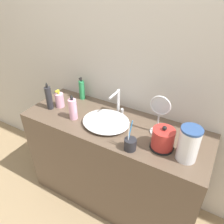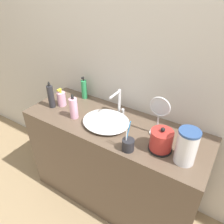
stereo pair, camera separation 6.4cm
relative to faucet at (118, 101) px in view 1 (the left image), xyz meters
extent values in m
plane|color=#997F5B|center=(0.04, -0.40, -0.96)|extent=(12.00, 12.00, 0.00)
cube|color=beige|center=(0.04, 0.14, 0.34)|extent=(6.00, 0.04, 2.60)
cube|color=brown|center=(0.04, -0.14, -0.54)|extent=(1.44, 0.52, 0.84)
ellipsoid|color=white|center=(0.00, -0.17, -0.09)|extent=(0.36, 0.32, 0.05)
cylinder|color=silver|center=(0.00, 0.02, -0.01)|extent=(0.02, 0.02, 0.20)
cylinder|color=silver|center=(0.00, -0.05, 0.08)|extent=(0.02, 0.14, 0.02)
cylinder|color=silver|center=(0.03, 0.02, -0.10)|extent=(0.02, 0.02, 0.04)
cylinder|color=black|center=(0.44, -0.22, -0.11)|extent=(0.15, 0.15, 0.01)
cylinder|color=#B22D28|center=(0.44, -0.22, -0.04)|extent=(0.14, 0.14, 0.14)
sphere|color=black|center=(0.44, -0.22, 0.04)|extent=(0.03, 0.03, 0.03)
cylinder|color=#232328|center=(0.27, -0.33, -0.08)|extent=(0.08, 0.08, 0.08)
cylinder|color=#338CE0|center=(0.26, -0.32, 0.01)|extent=(0.02, 0.03, 0.18)
cylinder|color=white|center=(0.26, -0.34, 0.00)|extent=(0.01, 0.02, 0.17)
cylinder|color=#2D9956|center=(-0.39, 0.06, -0.03)|extent=(0.05, 0.05, 0.17)
cylinder|color=black|center=(-0.39, 0.06, 0.07)|extent=(0.01, 0.01, 0.02)
cube|color=black|center=(-0.39, 0.05, 0.08)|extent=(0.01, 0.03, 0.01)
cylinder|color=#EAA8C6|center=(-0.26, -0.23, -0.03)|extent=(0.06, 0.06, 0.17)
cylinder|color=black|center=(-0.26, -0.23, 0.06)|extent=(0.02, 0.02, 0.02)
cone|color=black|center=(-0.26, -0.23, 0.08)|extent=(0.03, 0.03, 0.02)
cylinder|color=#EAA8C6|center=(-0.47, -0.15, -0.06)|extent=(0.07, 0.07, 0.12)
cylinder|color=gold|center=(-0.47, -0.15, 0.02)|extent=(0.02, 0.02, 0.02)
cube|color=gold|center=(-0.47, -0.16, 0.03)|extent=(0.02, 0.04, 0.01)
cylinder|color=#28282D|center=(-0.52, -0.21, -0.02)|extent=(0.05, 0.05, 0.19)
cylinder|color=black|center=(-0.52, -0.21, 0.09)|extent=(0.02, 0.02, 0.02)
cone|color=black|center=(-0.52, -0.21, 0.11)|extent=(0.02, 0.02, 0.02)
cylinder|color=silver|center=(0.36, -0.08, -0.11)|extent=(0.10, 0.10, 0.01)
cylinder|color=silver|center=(0.36, -0.08, -0.03)|extent=(0.01, 0.01, 0.15)
torus|color=silver|center=(0.36, -0.08, 0.11)|extent=(0.14, 0.01, 0.14)
cylinder|color=silver|center=(0.36, -0.08, 0.11)|extent=(0.12, 0.00, 0.12)
cylinder|color=silver|center=(0.60, -0.24, -0.01)|extent=(0.12, 0.12, 0.21)
cylinder|color=#2D4C84|center=(0.60, -0.24, 0.10)|extent=(0.13, 0.13, 0.01)
camera|label=1|loc=(0.69, -1.30, 0.85)|focal=35.00mm
camera|label=2|loc=(0.75, -1.27, 0.85)|focal=35.00mm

